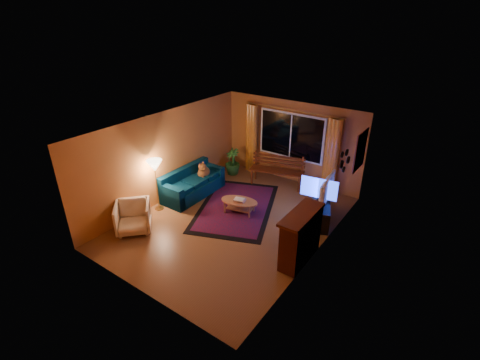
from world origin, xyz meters
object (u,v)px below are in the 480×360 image
Objects in this scene: armchair at (133,216)px; coffee_table at (239,206)px; tv_console at (320,211)px; bench at (276,178)px; sofa at (193,183)px; floor_lamp at (157,185)px.

coffee_table is at bearing 6.70° from armchair.
armchair is 0.62× the size of tv_console.
bench is at bearing 22.14° from armchair.
sofa is 2.18m from armchair.
tv_console is (3.78, 1.98, -0.43)m from floor_lamp.
coffee_table is at bearing -1.18° from sofa.
bench is 1.14× the size of floor_lamp.
floor_lamp is 1.07× the size of tv_console.
floor_lamp is (-0.22, -1.13, 0.31)m from sofa.
tv_console reaches higher than bench.
tv_console reaches higher than coffee_table.
sofa is at bearing -146.23° from bench.
armchair reaches higher than coffee_table.
armchair reaches higher than sofa.
tv_console is (3.56, 0.85, -0.12)m from sofa.
sofa is at bearing 178.75° from coffee_table.
coffee_table is (1.67, -0.04, -0.21)m from sofa.
armchair is at bearing -88.63° from sofa.
coffee_table is (-0.00, -1.96, -0.06)m from bench.
sofa is at bearing 45.00° from armchair.
sofa is 2.39× the size of armchair.
sofa is 1.68m from coffee_table.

